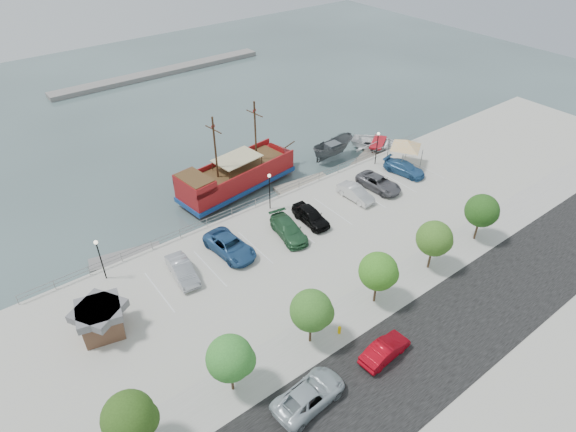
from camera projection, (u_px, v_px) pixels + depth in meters
ground at (308, 246)px, 48.21m from camera, size 160.00×160.00×0.00m
land_slab at (493, 390)px, 34.42m from camera, size 100.00×58.00×1.20m
street at (439, 340)px, 37.29m from camera, size 100.00×8.00×0.04m
sidewalk at (382, 296)px, 41.16m from camera, size 100.00×4.00×0.05m
seawall_railing at (263, 199)px, 52.35m from camera, size 50.00×0.06×1.00m
far_shore at (161, 72)px, 88.37m from camera, size 40.00×3.00×0.80m
pirate_ship at (245, 173)px, 56.33m from camera, size 16.87×6.60×10.52m
patrol_boat at (333, 150)px, 62.02m from camera, size 6.49×2.61×2.48m
speedboat at (378, 145)px, 64.32m from camera, size 7.98×8.61×1.45m
dock_west at (126, 257)px, 46.54m from camera, size 7.05×3.37×0.39m
dock_mid at (302, 184)px, 57.29m from camera, size 7.11×2.77×0.40m
dock_east at (366, 158)px, 62.53m from camera, size 6.83×4.20×0.38m
shed at (101, 319)px, 37.16m from camera, size 3.96×3.96×2.70m
canopy_tent at (407, 140)px, 57.52m from camera, size 5.58×5.58×3.90m
street_van at (309, 395)px, 32.54m from camera, size 5.70×2.99×1.53m
street_sedan at (385, 350)px, 35.64m from camera, size 4.49×1.85×1.45m
fire_hydrant at (339, 330)px, 37.62m from camera, size 0.27×0.27×0.77m
lamp_post_left at (99, 253)px, 41.26m from camera, size 0.36×0.36×4.28m
lamp_post_mid at (270, 185)px, 50.10m from camera, size 0.36×0.36×4.28m
lamp_post_right at (377, 142)px, 57.95m from camera, size 0.36×0.36×4.28m
tree_a at (131, 418)px, 28.46m from camera, size 3.30×3.20×5.00m
tree_b at (232, 359)px, 31.90m from camera, size 3.30×3.20×5.00m
tree_c at (313, 311)px, 35.34m from camera, size 3.30×3.20×5.00m
tree_d at (380, 272)px, 38.77m from camera, size 3.30×3.20×5.00m
tree_e at (436, 239)px, 42.21m from camera, size 3.30×3.20×5.00m
tree_f at (483, 211)px, 45.65m from camera, size 3.30×3.20×5.00m
parked_car_b at (182, 270)px, 42.66m from camera, size 2.12×4.88×1.56m
parked_car_c at (230, 246)px, 45.35m from camera, size 3.22×6.08×1.63m
parked_car_d at (289, 229)px, 47.50m from camera, size 3.10×5.70×1.57m
parked_car_e at (311, 216)px, 49.33m from camera, size 2.15×4.90×1.64m
parked_car_f at (356, 193)px, 52.89m from camera, size 1.77×4.62×1.50m
parked_car_g at (379, 183)px, 54.59m from camera, size 2.94×5.60×1.50m
parked_car_h at (404, 168)px, 57.36m from camera, size 3.08×5.43×1.48m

